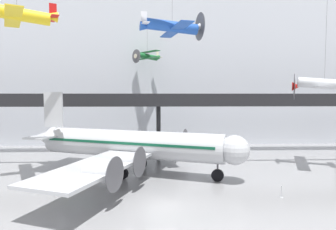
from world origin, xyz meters
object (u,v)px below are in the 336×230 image
object	(u,v)px
airliner_silver_main	(130,144)
suspended_plane_yellow_lowwing	(17,14)
suspended_plane_green_biplane	(147,56)
suspended_plane_blue_trainer	(172,27)
suspended_plane_silver_racer	(324,84)
stanchion_barrier	(281,194)

from	to	relation	value
airliner_silver_main	suspended_plane_yellow_lowwing	xyz separation A→B (m)	(-10.70, -3.65, 13.74)
suspended_plane_green_biplane	suspended_plane_blue_trainer	xyz separation A→B (m)	(3.45, -14.25, 1.71)
suspended_plane_green_biplane	suspended_plane_blue_trainer	size ratio (longest dim) A/B	0.85
suspended_plane_yellow_lowwing	airliner_silver_main	bearing A→B (deg)	172.38
suspended_plane_blue_trainer	suspended_plane_silver_racer	distance (m)	19.90
airliner_silver_main	suspended_plane_yellow_lowwing	distance (m)	17.79
suspended_plane_blue_trainer	suspended_plane_green_biplane	bearing A→B (deg)	90.86
suspended_plane_yellow_lowwing	stanchion_barrier	bearing A→B (deg)	141.61
airliner_silver_main	suspended_plane_green_biplane	xyz separation A→B (m)	(1.60, 16.45, 12.25)
suspended_plane_green_biplane	suspended_plane_yellow_lowwing	size ratio (longest dim) A/B	0.91
suspended_plane_green_biplane	suspended_plane_yellow_lowwing	bearing A→B (deg)	18.69
suspended_plane_green_biplane	stanchion_barrier	size ratio (longest dim) A/B	7.59
suspended_plane_blue_trainer	suspended_plane_silver_racer	size ratio (longest dim) A/B	0.70
airliner_silver_main	suspended_plane_green_biplane	world-z (taller)	suspended_plane_green_biplane
airliner_silver_main	suspended_plane_silver_racer	bearing A→B (deg)	24.77
airliner_silver_main	suspended_plane_blue_trainer	size ratio (longest dim) A/B	3.19
suspended_plane_yellow_lowwing	suspended_plane_blue_trainer	distance (m)	16.80
suspended_plane_green_biplane	suspended_plane_blue_trainer	world-z (taller)	suspended_plane_blue_trainer
suspended_plane_silver_racer	suspended_plane_yellow_lowwing	bearing A→B (deg)	30.64
suspended_plane_blue_trainer	suspended_plane_yellow_lowwing	bearing A→B (deg)	-172.39
airliner_silver_main	suspended_plane_blue_trainer	world-z (taller)	suspended_plane_blue_trainer
suspended_plane_blue_trainer	airliner_silver_main	bearing A→B (deg)	-169.23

